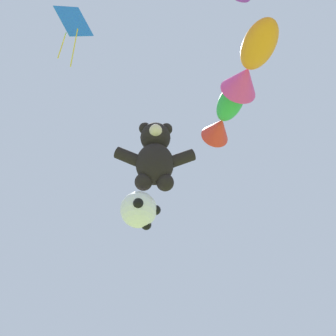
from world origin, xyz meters
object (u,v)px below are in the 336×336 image
Objects in this scene: soccer_ball_kite at (139,210)px; fish_kite_tangerine at (251,63)px; fish_kite_emerald at (224,116)px; teddy_bear_kite at (155,155)px; diamond_kite at (73,24)px.

fish_kite_tangerine is (2.86, -1.90, 3.50)m from soccer_ball_kite.
fish_kite_tangerine reaches higher than soccer_ball_kite.
soccer_ball_kite is 4.37m from fish_kite_emerald.
teddy_bear_kite is 1.75m from soccer_ball_kite.
teddy_bear_kite is 3.58m from fish_kite_tangerine.
diamond_kite is (-2.64, -1.31, 4.05)m from teddy_bear_kite.
teddy_bear_kite is 2.25× the size of soccer_ball_kite.
soccer_ball_kite is 0.37× the size of diamond_kite.
fish_kite_tangerine is at bearing -5.99° from diamond_kite.
diamond_kite is at bearing -149.14° from soccer_ball_kite.
fish_kite_emerald is (2.51, 0.22, 3.57)m from soccer_ball_kite.
soccer_ball_kite is at bearing 146.44° from fish_kite_tangerine.
soccer_ball_kite is 4.90m from fish_kite_tangerine.
diamond_kite is at bearing -161.72° from fish_kite_emerald.
fish_kite_tangerine is 0.88× the size of diamond_kite.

